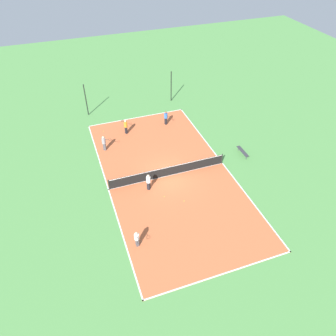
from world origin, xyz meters
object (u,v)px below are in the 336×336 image
Objects in this scene: player_center_orange at (126,126)px; player_near_blue at (166,117)px; player_baseline_gray at (104,142)px; tennis_ball_right_alley at (164,196)px; tennis_ball_midcourt at (104,131)px; tennis_ball_near_net at (184,201)px; player_far_white at (137,238)px; tennis_net at (168,171)px; tennis_ball_left_sideline at (194,162)px; fence_post_back_left at (86,100)px; bench at (243,152)px; fence_post_back_right at (171,86)px; player_near_white at (148,181)px.

player_center_orange reaches higher than player_near_blue.
tennis_ball_right_alley is at bearing -49.08° from player_baseline_gray.
tennis_ball_right_alley is at bearing -75.86° from tennis_ball_midcourt.
player_center_orange is 23.65× the size of tennis_ball_near_net.
tennis_ball_right_alley is at bearing 135.92° from player_far_white.
tennis_net reaches higher than tennis_ball_left_sideline.
tennis_ball_near_net is at bearing -44.33° from player_baseline_gray.
fence_post_back_left is (-0.47, 7.35, 0.92)m from player_baseline_gray.
tennis_ball_midcourt and tennis_ball_left_sideline have the same top height.
player_center_orange is 23.65× the size of tennis_ball_left_sideline.
player_far_white is at bearing -125.55° from tennis_net.
player_far_white is 0.38× the size of fence_post_back_left.
player_center_orange is at bearing 52.68° from bench.
tennis_ball_left_sideline is at bearing -9.79° from player_near_blue.
tennis_ball_left_sideline is (7.54, 7.33, -0.77)m from player_far_white.
fence_post_back_left reaches higher than tennis_ball_midcourt.
tennis_ball_midcourt is 10.75m from tennis_ball_left_sideline.
player_near_blue is at bearing 71.99° from tennis_net.
player_center_orange is at bearing -143.05° from fence_post_back_right.
player_far_white is 0.91× the size of player_near_blue.
tennis_ball_left_sideline is (0.29, -7.26, -0.87)m from player_near_blue.
tennis_ball_midcourt is at bearing 114.25° from tennis_net.
tennis_ball_left_sideline is at bearing 85.46° from bench.
player_baseline_gray is (-2.69, -2.17, -0.00)m from player_center_orange.
player_baseline_gray is (-12.34, 5.19, 0.55)m from bench.
player_baseline_gray is 12.13m from player_far_white.
player_near_white is at bearing -52.05° from player_baseline_gray.
player_center_orange is 14.56m from player_far_white.
player_near_blue is 23.23× the size of tennis_ball_midcourt.
player_center_orange reaches higher than tennis_ball_midcourt.
fence_post_back_left is (-3.16, 5.18, 0.92)m from player_center_orange.
player_near_white is at bearing -158.51° from tennis_ball_left_sideline.
player_near_white is 3.41m from tennis_ball_near_net.
player_near_white is 1.00× the size of player_center_orange.
bench is 26.48× the size of tennis_ball_left_sideline.
fence_post_back_left is at bearing 103.41° from tennis_ball_midcourt.
player_baseline_gray reaches higher than player_near_blue.
tennis_ball_near_net is at bearing -106.38° from fence_post_back_right.
player_baseline_gray is 8.95m from tennis_ball_left_sideline.
tennis_ball_midcourt is (-1.94, 10.14, -0.88)m from player_near_white.
fence_post_back_left is (-0.96, 4.01, 1.80)m from tennis_ball_midcourt.
player_near_white is 23.59× the size of tennis_ball_right_alley.
player_near_blue reaches higher than bench.
player_near_blue is at bearing -101.65° from player_center_orange.
player_center_orange is 6.14m from fence_post_back_left.
fence_post_back_left reaches higher than player_center_orange.
fence_post_back_right is (9.09, 4.01, 1.80)m from tennis_ball_midcourt.
bench is at bearing -129.50° from player_near_white.
tennis_ball_left_sideline is at bearing 38.71° from tennis_ball_right_alley.
fence_post_back_left is at bearing -37.19° from player_near_white.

